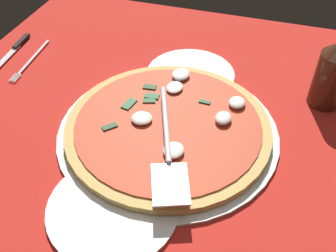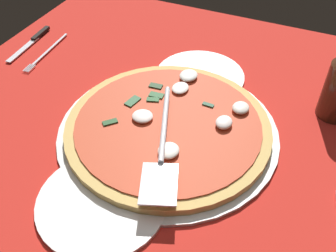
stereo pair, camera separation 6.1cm
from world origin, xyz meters
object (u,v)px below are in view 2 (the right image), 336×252
at_px(pizza, 169,126).
at_px(dinner_plate_left, 200,76).
at_px(pizza_server, 162,146).
at_px(place_setting_near, 40,47).
at_px(dinner_plate_right, 102,202).

bearing_deg(pizza, dinner_plate_left, -177.47).
relative_size(pizza, pizza_server, 1.42).
distance_m(pizza_server, place_setting_near, 0.50).
bearing_deg(dinner_plate_right, place_setting_near, -131.34).
relative_size(pizza, place_setting_near, 1.98).
height_order(dinner_plate_left, dinner_plate_right, same).
relative_size(dinner_plate_right, pizza, 0.54).
height_order(dinner_plate_left, pizza, pizza).
relative_size(dinner_plate_right, pizza_server, 0.77).
bearing_deg(dinner_plate_left, dinner_plate_right, -3.34).
bearing_deg(place_setting_near, dinner_plate_left, 92.01).
height_order(pizza_server, place_setting_near, pizza_server).
height_order(pizza, pizza_server, pizza_server).
bearing_deg(dinner_plate_left, place_setting_near, -83.70).
relative_size(dinner_plate_left, pizza, 0.51).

